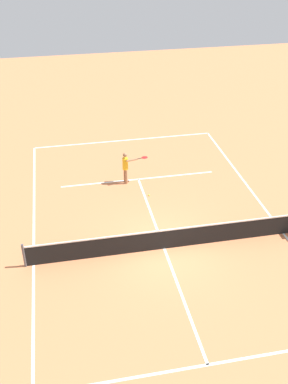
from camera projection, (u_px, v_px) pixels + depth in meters
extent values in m
plane|color=#D37A4C|center=(164.00, 249.00, 18.95)|extent=(60.00, 60.00, 0.00)
cube|color=white|center=(124.00, 140.00, 27.68)|extent=(10.56, 0.10, 0.01)
cube|color=white|center=(283.00, 233.00, 19.82)|extent=(0.10, 20.98, 0.01)
cube|color=white|center=(34.00, 265.00, 18.07)|extent=(0.10, 20.98, 0.01)
cube|color=white|center=(138.00, 179.00, 23.75)|extent=(7.92, 0.10, 0.01)
cube|color=white|center=(208.00, 365.00, 14.15)|extent=(7.92, 0.10, 0.01)
cube|color=white|center=(164.00, 248.00, 18.95)|extent=(0.10, 11.54, 0.01)
cylinder|color=#4C4C51|center=(24.00, 256.00, 17.74)|extent=(0.10, 0.10, 1.07)
cube|color=black|center=(165.00, 240.00, 18.71)|extent=(11.16, 0.03, 0.91)
cube|color=white|center=(165.00, 230.00, 18.46)|extent=(11.16, 0.04, 0.06)
cylinder|color=#9E704C|center=(125.00, 175.00, 23.34)|extent=(0.12, 0.12, 0.79)
cylinder|color=#9E704C|center=(126.00, 177.00, 23.18)|extent=(0.12, 0.12, 0.79)
cylinder|color=yellow|center=(125.00, 164.00, 22.89)|extent=(0.28, 0.28, 0.62)
sphere|color=#9E704C|center=(125.00, 155.00, 22.63)|extent=(0.22, 0.22, 0.22)
cylinder|color=#9E704C|center=(124.00, 161.00, 23.01)|extent=(0.09, 0.09, 0.55)
cylinder|color=#9E704C|center=(132.00, 160.00, 22.71)|extent=(0.55, 0.20, 0.09)
cylinder|color=black|center=(139.00, 159.00, 22.84)|extent=(0.26, 0.09, 0.04)
ellipsoid|color=red|center=(145.00, 158.00, 22.93)|extent=(0.37, 0.34, 0.04)
sphere|color=#CCE033|center=(149.00, 195.00, 22.37)|extent=(0.07, 0.07, 0.07)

